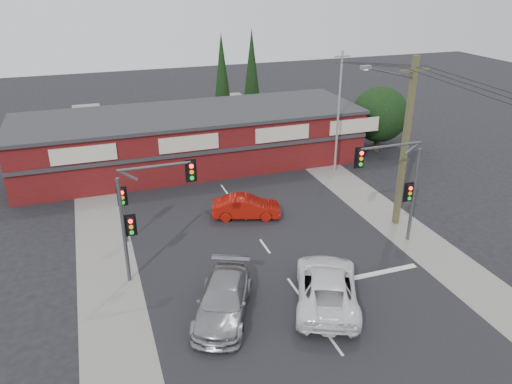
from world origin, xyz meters
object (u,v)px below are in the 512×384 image
object	(u,v)px
white_suv	(327,286)
utility_pole	(404,139)
shop_building	(192,138)
red_sedan	(246,207)
silver_suv	(223,300)

from	to	relation	value
white_suv	utility_pole	bearing A→B (deg)	-118.01
shop_building	red_sedan	bearing A→B (deg)	-83.63
white_suv	shop_building	xyz separation A→B (m)	(-1.96, 19.73, 1.31)
utility_pole	white_suv	bearing A→B (deg)	-142.21
red_sedan	utility_pole	xyz separation A→B (m)	(8.21, -3.73, 4.70)
shop_building	white_suv	bearing A→B (deg)	-84.32
red_sedan	shop_building	bearing A→B (deg)	23.96
shop_building	utility_pole	bearing A→B (deg)	-56.24
white_suv	red_sedan	distance (m)	9.50
silver_suv	shop_building	world-z (taller)	shop_building
red_sedan	shop_building	xyz separation A→B (m)	(-1.15, 10.27, 1.44)
white_suv	red_sedan	world-z (taller)	white_suv
silver_suv	red_sedan	size ratio (longest dim) A/B	1.28
white_suv	shop_building	world-z (taller)	shop_building
silver_suv	red_sedan	xyz separation A→B (m)	(3.96, 8.85, -0.09)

